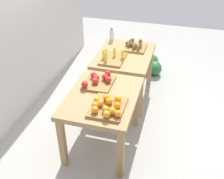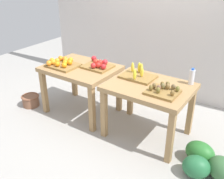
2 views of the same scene
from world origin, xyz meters
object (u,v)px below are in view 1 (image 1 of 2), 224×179
object	(u,v)px
display_table_left	(103,103)
banana_crate	(112,58)
kiwi_bin	(135,46)
water_bottle	(112,35)
apple_bin	(99,81)
orange_bin	(107,106)
watermelon_pile	(148,65)
display_table_right	(124,60)

from	to	relation	value
display_table_left	banana_crate	bearing A→B (deg)	8.13
display_table_left	kiwi_bin	world-z (taller)	kiwi_bin
water_bottle	apple_bin	bearing A→B (deg)	-171.31
water_bottle	display_table_left	bearing A→B (deg)	-168.38
display_table_left	water_bottle	distance (m)	1.58
kiwi_bin	water_bottle	size ratio (longest dim) A/B	1.69
orange_bin	watermelon_pile	size ratio (longest dim) A/B	0.67
banana_crate	water_bottle	xyz separation A→B (m)	(0.65, 0.19, 0.06)
orange_bin	apple_bin	size ratio (longest dim) A/B	1.10
banana_crate	water_bottle	bearing A→B (deg)	16.20
display_table_right	banana_crate	distance (m)	0.30
banana_crate	watermelon_pile	xyz separation A→B (m)	(1.10, -0.38, -0.65)
display_table_right	water_bottle	world-z (taller)	water_bottle
display_table_left	banana_crate	world-z (taller)	banana_crate
display_table_right	orange_bin	size ratio (longest dim) A/B	2.29
display_table_left	apple_bin	xyz separation A→B (m)	(0.23, 0.12, 0.15)
display_table_left	kiwi_bin	xyz separation A→B (m)	(1.35, -0.11, 0.14)
display_table_right	kiwi_bin	world-z (taller)	kiwi_bin
display_table_left	watermelon_pile	world-z (taller)	display_table_left
watermelon_pile	display_table_left	bearing A→B (deg)	172.59
watermelon_pile	banana_crate	bearing A→B (deg)	160.79
orange_bin	apple_bin	world-z (taller)	apple_bin
display_table_left	orange_bin	bearing A→B (deg)	-151.82
kiwi_bin	water_bottle	distance (m)	0.47
display_table_left	banana_crate	distance (m)	0.90
apple_bin	display_table_right	bearing A→B (deg)	-7.49
apple_bin	banana_crate	bearing A→B (deg)	0.85
display_table_right	apple_bin	bearing A→B (deg)	172.51
display_table_right	apple_bin	size ratio (longest dim) A/B	2.50
apple_bin	banana_crate	xyz separation A→B (m)	(0.65, 0.01, -0.00)
display_table_right	water_bottle	xyz separation A→B (m)	(0.42, 0.32, 0.21)
display_table_left	orange_bin	world-z (taller)	orange_bin
display_table_right	orange_bin	bearing A→B (deg)	-174.59
display_table_right	apple_bin	world-z (taller)	apple_bin
kiwi_bin	watermelon_pile	bearing A→B (deg)	-13.39
display_table_left	kiwi_bin	bearing A→B (deg)	-4.49
display_table_left	water_bottle	world-z (taller)	water_bottle
orange_bin	watermelon_pile	bearing A→B (deg)	-3.33
display_table_left	watermelon_pile	bearing A→B (deg)	-7.41
apple_bin	watermelon_pile	world-z (taller)	apple_bin
display_table_left	banana_crate	size ratio (longest dim) A/B	2.36
banana_crate	water_bottle	size ratio (longest dim) A/B	2.06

